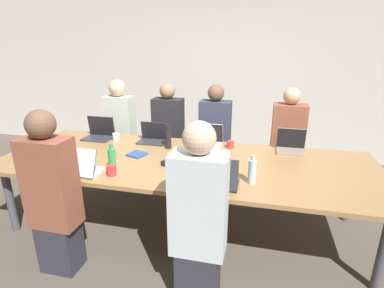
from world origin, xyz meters
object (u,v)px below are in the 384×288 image
object	(u,v)px
bottle_far_midleft	(168,139)
laptop_near_left	(83,167)
laptop_far_midleft	(153,136)
cup_far_center	(230,144)
person_far_midleft	(169,137)
bottle_near_midright	(252,171)
person_far_left	(121,132)
person_near_left	(53,197)
person_far_center	(215,140)
laptop_near_midright	(219,179)
person_near_midright	(199,220)
laptop_far_center	(208,139)
laptop_far_left	(100,132)
cup_near_left	(111,170)
cup_near_midright	(195,175)
cup_far_left	(116,137)
laptop_far_right	(291,145)
bottle_near_left	(112,159)
stapler	(168,162)
person_far_right	(287,146)

from	to	relation	value
bottle_far_midleft	laptop_near_left	world-z (taller)	bottle_far_midleft
laptop_far_midleft	cup_far_center	xyz separation A→B (m)	(0.95, -0.00, -0.03)
person_far_midleft	bottle_far_midleft	world-z (taller)	person_far_midleft
bottle_near_midright	person_far_left	xyz separation A→B (m)	(-1.92, 1.37, -0.17)
bottle_far_midleft	person_near_left	distance (m)	1.38
person_far_left	person_far_center	bearing A→B (deg)	-1.59
laptop_near_midright	laptop_near_left	xyz separation A→B (m)	(-1.26, -0.04, -0.01)
person_near_midright	laptop_near_left	xyz separation A→B (m)	(-1.18, 0.39, 0.14)
laptop_far_center	laptop_far_left	xyz separation A→B (m)	(-1.39, -0.07, 0.00)
person_far_center	cup_near_left	xyz separation A→B (m)	(-0.72, -1.47, 0.12)
person_far_midleft	cup_near_midright	size ratio (longest dim) A/B	17.21
cup_far_center	cup_far_left	size ratio (longest dim) A/B	0.90
laptop_near_midright	person_far_left	xyz separation A→B (m)	(-1.66, 1.52, -0.14)
person_near_left	laptop_far_right	xyz separation A→B (m)	(1.98, 1.45, 0.13)
person_far_left	cup_far_left	size ratio (longest dim) A/B	15.98
bottle_near_midright	bottle_near_left	world-z (taller)	bottle_near_left
person_far_midleft	stapler	size ratio (longest dim) A/B	9.37
laptop_far_midleft	laptop_far_right	xyz separation A→B (m)	(1.62, 0.04, 0.00)
person_far_left	laptop_far_center	bearing A→B (deg)	-18.03
cup_far_center	laptop_far_right	xyz separation A→B (m)	(0.67, 0.05, 0.03)
person_near_left	bottle_far_midleft	bearing A→B (deg)	-117.02
laptop_far_midleft	person_far_right	size ratio (longest dim) A/B	0.23
laptop_near_midright	cup_far_left	size ratio (longest dim) A/B	3.52
laptop_far_right	person_far_right	distance (m)	0.44
person_far_midleft	cup_near_left	world-z (taller)	person_far_midleft
laptop_far_midleft	person_far_left	xyz separation A→B (m)	(-0.68, 0.49, -0.13)
cup_far_center	laptop_far_right	world-z (taller)	laptop_far_right
bottle_near_midright	person_far_right	size ratio (longest dim) A/B	0.18
bottle_near_midright	bottle_far_midleft	bearing A→B (deg)	144.45
person_far_midleft	laptop_far_center	world-z (taller)	person_far_midleft
person_near_left	cup_near_left	world-z (taller)	person_near_left
cup_near_left	stapler	bearing A→B (deg)	41.53
laptop_far_midleft	person_far_left	bearing A→B (deg)	144.11
laptop_far_left	laptop_far_right	size ratio (longest dim) A/B	1.15
laptop_near_midright	laptop_far_right	bearing A→B (deg)	-121.08
person_far_left	bottle_far_midleft	bearing A→B (deg)	-35.64
person_near_midright	person_near_left	world-z (taller)	same
person_near_midright	laptop_far_right	distance (m)	1.67
laptop_near_left	bottle_far_midleft	bearing A→B (deg)	-121.61
laptop_far_midleft	cup_near_midright	xyz separation A→B (m)	(0.74, -0.92, -0.03)
person_far_midleft	laptop_far_left	distance (m)	0.92
person_near_left	person_far_right	distance (m)	2.71
person_far_midleft	laptop_far_right	xyz separation A→B (m)	(1.57, -0.43, 0.15)
laptop_far_midleft	cup_far_center	size ratio (longest dim) A/B	4.09
laptop_far_left	bottle_near_left	world-z (taller)	bottle_near_left
cup_near_midright	person_far_right	bearing A→B (deg)	57.58
laptop_near_midright	cup_near_left	distance (m)	1.00
laptop_far_left	person_far_left	xyz separation A→B (m)	(0.03, 0.51, -0.14)
bottle_far_midleft	laptop_near_left	xyz separation A→B (m)	(-0.54, -0.88, -0.04)
bottle_near_midright	cup_far_left	world-z (taller)	bottle_near_midright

